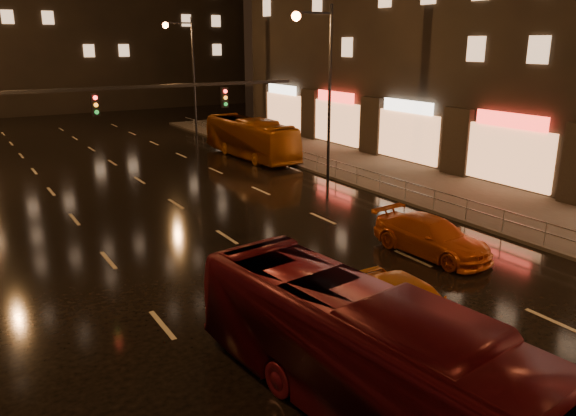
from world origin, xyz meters
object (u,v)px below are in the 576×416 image
(taxi_far, at_px, (432,236))
(taxi_near, at_px, (410,304))
(bus_red, at_px, (379,362))
(bus_curb, at_px, (250,138))

(taxi_far, bearing_deg, taxi_near, -146.21)
(bus_red, height_order, taxi_near, bus_red)
(bus_curb, xyz_separation_m, taxi_far, (-3.06, -20.65, -0.68))
(bus_red, bearing_deg, taxi_far, 31.76)
(bus_red, distance_m, taxi_far, 10.78)
(bus_red, relative_size, taxi_near, 2.39)
(bus_red, distance_m, taxi_near, 4.52)
(bus_curb, relative_size, taxi_far, 2.02)
(bus_curb, xyz_separation_m, taxi_near, (-7.97, -24.60, -0.65))
(bus_red, bearing_deg, bus_curb, 60.59)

